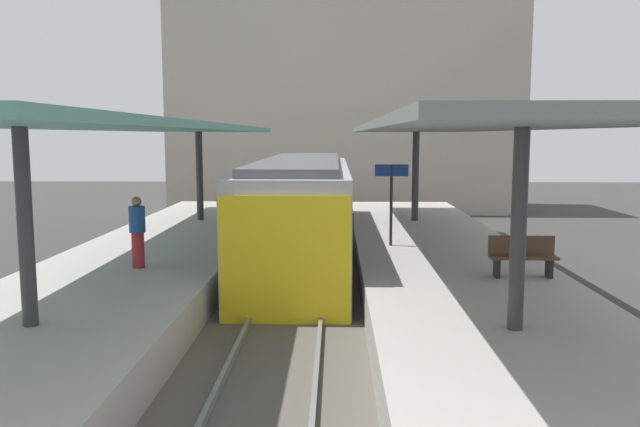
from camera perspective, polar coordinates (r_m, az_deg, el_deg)
The scene contains 13 objects.
ground_plane at distance 15.06m, azimuth -2.51°, elevation -8.29°, with size 80.00×80.00×0.00m, color #383835.
platform_left at distance 15.66m, azimuth -16.61°, elevation -6.10°, with size 4.40×28.00×1.00m, color #ADA8A0.
platform_right at distance 15.15m, azimuth 12.06°, elevation -6.39°, with size 4.40×28.00×1.00m, color #ADA8A0.
track_ballast at distance 15.03m, azimuth -2.51°, elevation -7.92°, with size 3.20×28.00×0.20m, color #59544C.
rail_near_side at distance 15.05m, azimuth -5.27°, elevation -7.25°, with size 0.08×28.00×0.14m, color slate.
rail_far_side at distance 14.96m, azimuth 0.26°, elevation -7.32°, with size 0.08×28.00×0.14m, color slate.
commuter_train at distance 18.81m, azimuth -1.66°, elevation 0.17°, with size 2.78×12.60×3.10m.
canopy_left at distance 16.60m, azimuth -15.56°, elevation 7.40°, with size 4.18×21.00×3.28m.
canopy_right at distance 16.13m, azimuth 11.48°, elevation 7.52°, with size 4.18×21.00×3.27m.
platform_bench at distance 14.09m, azimuth 17.77°, elevation -3.58°, with size 1.40×0.41×0.86m.
platform_sign at distance 17.15m, azimuth 6.45°, elevation 2.46°, with size 0.90×0.08×2.21m.
passenger_near_bench at distance 14.85m, azimuth -16.12°, elevation -1.53°, with size 0.36×0.36×1.62m.
station_building_backdrop at distance 34.52m, azimuth 2.22°, elevation 9.57°, with size 18.00×6.00×11.00m, color #A89E8E.
Camera 1 is at (1.02, -14.48, 3.98)m, focal length 35.52 mm.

